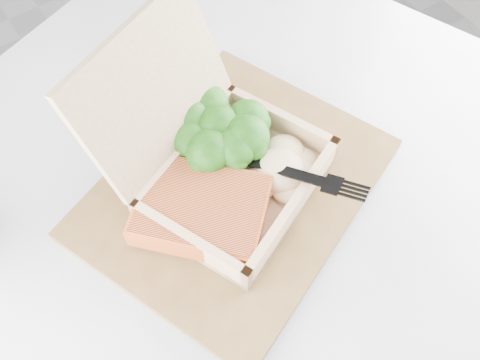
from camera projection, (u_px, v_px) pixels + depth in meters
cafe_table at (245, 273)px, 0.80m from camera, size 1.11×1.11×0.75m
serving_tray at (234, 188)px, 0.64m from camera, size 0.42×0.38×0.01m
takeout_container at (211, 154)px, 0.60m from camera, size 0.27×0.28×0.18m
salmon_fillet at (201, 210)px, 0.59m from camera, size 0.17×0.17×0.03m
broccoli_pile at (218, 131)px, 0.63m from camera, size 0.13×0.13×0.05m
mashed_potatoes at (280, 170)px, 0.61m from camera, size 0.10×0.08×0.03m
plastic_fork at (257, 161)px, 0.60m from camera, size 0.10×0.16×0.03m
receipt at (115, 140)px, 0.68m from camera, size 0.09×0.14×0.00m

